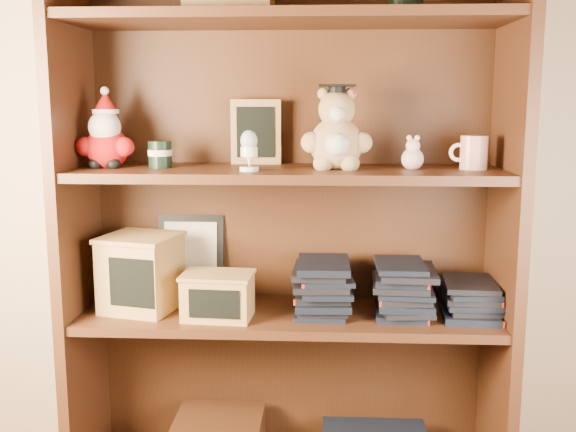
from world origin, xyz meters
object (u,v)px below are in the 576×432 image
bookcase (288,227)px  treats_box (141,272)px  teacher_mug (473,152)px  grad_teddy_bear (336,136)px

bookcase → treats_box: size_ratio=6.83×
teacher_mug → treats_box: (-0.90, -0.00, -0.34)m
teacher_mug → treats_box: teacher_mug is taller
treats_box → grad_teddy_bear: bearing=-0.6°
bookcase → grad_teddy_bear: bearing=-23.6°
bookcase → grad_teddy_bear: size_ratio=7.00×
grad_teddy_bear → teacher_mug: 0.36m
teacher_mug → grad_teddy_bear: bearing=-178.9°
bookcase → grad_teddy_bear: bookcase is taller
bookcase → treats_box: 0.43m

